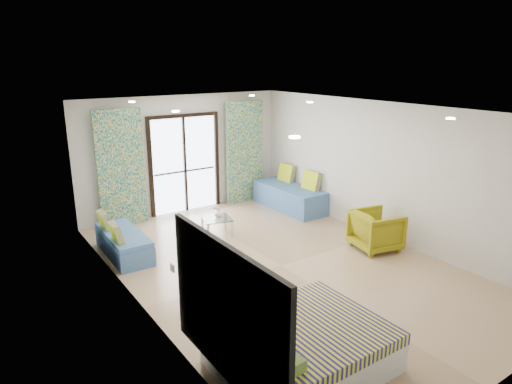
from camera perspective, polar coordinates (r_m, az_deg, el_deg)
floor at (r=8.07m, az=3.18°, el=-9.19°), size 5.00×7.50×0.01m
ceiling at (r=7.32m, az=3.51°, el=10.24°), size 5.00×7.50×0.01m
wall_back at (r=10.71m, az=-9.01°, el=4.70°), size 5.00×0.01×2.70m
wall_front at (r=5.33m, az=29.04°, el=-9.33°), size 5.00×0.01×2.70m
wall_left at (r=6.44m, az=-14.63°, el=-3.47°), size 0.01×7.50×2.70m
wall_right at (r=9.28m, az=15.69°, el=2.49°), size 0.01×7.50×2.70m
balcony_door at (r=10.71m, az=-8.92°, el=4.19°), size 1.76×0.08×2.28m
balcony_rail at (r=10.78m, az=-8.87°, el=2.60°), size 1.52×0.03×0.04m
curtain_left at (r=10.02m, az=-16.55°, el=2.83°), size 1.00×0.10×2.50m
curtain_right at (r=11.32m, az=-1.47°, el=5.00°), size 1.00×0.10×2.50m
downlight_a at (r=4.91m, az=4.84°, el=6.86°), size 0.12×0.12×0.02m
downlight_b at (r=7.01m, az=23.15°, el=8.46°), size 0.12×0.12×0.02m
downlight_c at (r=7.46m, az=-10.02°, el=9.91°), size 0.12×0.12×0.02m
downlight_d at (r=8.98m, az=6.74°, el=11.09°), size 0.12×0.12×0.02m
downlight_e at (r=9.31m, az=-15.25°, el=10.82°), size 0.12×0.12×0.02m
downlight_f at (r=10.57m, az=-0.51°, el=11.97°), size 0.12×0.12×0.02m
headboard at (r=4.68m, az=-3.79°, el=-14.92°), size 0.06×2.10×1.50m
switch_plate at (r=5.66m, az=-10.43°, el=-9.30°), size 0.02×0.10×0.10m
bed at (r=5.58m, az=5.59°, el=-18.76°), size 1.88×1.53×0.65m
daybed_left at (r=8.73m, az=-16.28°, el=-6.09°), size 0.65×1.60×0.78m
daybed_right at (r=10.98m, az=4.27°, el=-0.50°), size 0.79×1.98×0.97m
coffee_table at (r=9.30m, az=-4.93°, el=-3.49°), size 0.68×0.68×0.65m
vase at (r=9.28m, az=-4.67°, el=-2.70°), size 0.22×0.22×0.17m
armchair at (r=8.88m, az=14.79°, el=-4.42°), size 0.89×0.93×0.82m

